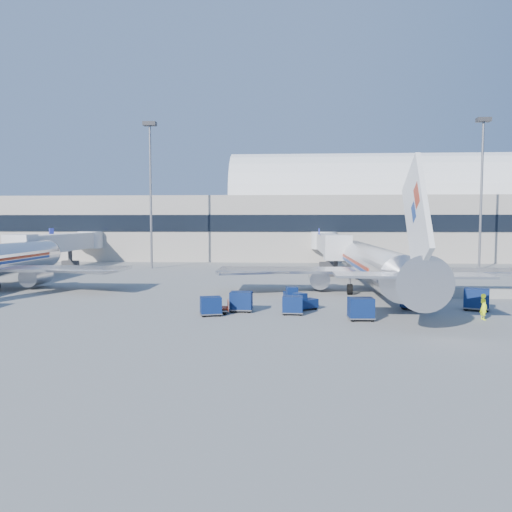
# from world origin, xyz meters

# --- Properties ---
(ground) EXTENTS (260.00, 260.00, 0.00)m
(ground) POSITION_xyz_m (0.00, 0.00, 0.00)
(ground) COLOR gray
(ground) RESTS_ON ground
(terminal) EXTENTS (170.00, 28.15, 21.00)m
(terminal) POSITION_xyz_m (-13.60, 55.96, 7.52)
(terminal) COLOR #B2AA9E
(terminal) RESTS_ON ground
(airliner_main) EXTENTS (32.00, 37.26, 12.07)m
(airliner_main) POSITION_xyz_m (10.00, 4.51, 2.93)
(airliner_main) COLOR silver
(airliner_main) RESTS_ON ground
(jetbridge_near) EXTENTS (4.40, 27.50, 6.25)m
(jetbridge_near) POSITION_xyz_m (7.60, 30.81, 3.93)
(jetbridge_near) COLOR silver
(jetbridge_near) RESTS_ON ground
(jetbridge_mid) EXTENTS (4.40, 27.50, 6.25)m
(jetbridge_mid) POSITION_xyz_m (-34.40, 30.81, 3.93)
(jetbridge_mid) COLOR silver
(jetbridge_mid) RESTS_ON ground
(mast_west) EXTENTS (2.00, 1.20, 22.60)m
(mast_west) POSITION_xyz_m (-20.00, 30.00, 14.79)
(mast_west) COLOR slate
(mast_west) RESTS_ON ground
(mast_east) EXTENTS (2.00, 1.20, 22.60)m
(mast_east) POSITION_xyz_m (30.00, 30.00, 14.79)
(mast_east) COLOR slate
(mast_east) RESTS_ON ground
(barrier_near) EXTENTS (3.00, 0.55, 0.90)m
(barrier_near) POSITION_xyz_m (18.00, 2.00, 0.45)
(barrier_near) COLOR #9E9E96
(barrier_near) RESTS_ON ground
(barrier_mid) EXTENTS (3.00, 0.55, 0.90)m
(barrier_mid) POSITION_xyz_m (21.30, 2.00, 0.45)
(barrier_mid) COLOR #9E9E96
(barrier_mid) RESTS_ON ground
(tug_lead) EXTENTS (2.42, 2.24, 1.44)m
(tug_lead) POSITION_xyz_m (2.45, -5.41, 0.66)
(tug_lead) COLOR #0A1C4C
(tug_lead) RESTS_ON ground
(tug_right) EXTENTS (2.37, 2.58, 1.53)m
(tug_right) POSITION_xyz_m (11.68, -4.99, 0.70)
(tug_right) COLOR #0A1C4C
(tug_right) RESTS_ON ground
(tug_left) EXTENTS (1.47, 2.40, 1.47)m
(tug_left) POSITION_xyz_m (1.47, -1.83, 0.67)
(tug_left) COLOR #0A1C4C
(tug_left) RESTS_ON ground
(cart_train_a) EXTENTS (1.71, 1.33, 1.46)m
(cart_train_a) POSITION_xyz_m (1.53, -7.50, 0.78)
(cart_train_a) COLOR #0A1C4C
(cart_train_a) RESTS_ON ground
(cart_train_b) EXTENTS (1.91, 1.49, 1.64)m
(cart_train_b) POSITION_xyz_m (-2.63, -6.53, 0.87)
(cart_train_b) COLOR #0A1C4C
(cart_train_b) RESTS_ON ground
(cart_train_c) EXTENTS (1.97, 1.69, 1.48)m
(cart_train_c) POSITION_xyz_m (-4.84, -8.39, 0.79)
(cart_train_c) COLOR #0A1C4C
(cart_train_c) RESTS_ON ground
(cart_solo_near) EXTENTS (1.99, 1.56, 1.68)m
(cart_solo_near) POSITION_xyz_m (6.58, -9.51, 0.90)
(cart_solo_near) COLOR #0A1C4C
(cart_solo_near) RESTS_ON ground
(cart_solo_far) EXTENTS (2.46, 2.19, 1.79)m
(cart_solo_far) POSITION_xyz_m (16.73, -4.73, 0.96)
(cart_solo_far) COLOR #0A1C4C
(cart_solo_far) RESTS_ON ground
(cart_open_red) EXTENTS (2.11, 1.62, 0.52)m
(cart_open_red) POSITION_xyz_m (-4.50, -7.57, 0.38)
(cart_open_red) COLOR slate
(cart_open_red) RESTS_ON ground
(ramp_worker) EXTENTS (0.56, 0.77, 1.96)m
(ramp_worker) POSITION_xyz_m (15.76, -8.72, 0.98)
(ramp_worker) COLOR #DDFF1A
(ramp_worker) RESTS_ON ground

